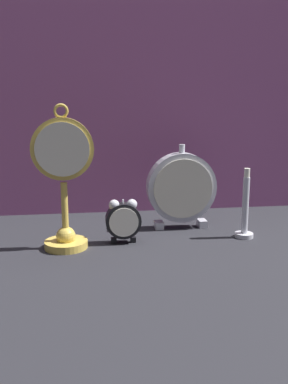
{
  "coord_description": "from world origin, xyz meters",
  "views": [
    {
      "loc": [
        -0.13,
        -0.85,
        0.3
      ],
      "look_at": [
        0.0,
        0.08,
        0.11
      ],
      "focal_mm": 40.0,
      "sensor_mm": 36.0,
      "label": 1
    }
  ],
  "objects_px": {
    "mantel_clock_silver": "(181,188)",
    "brass_candlestick": "(245,214)",
    "pocket_watch_on_stand": "(64,185)",
    "alarm_clock_twin_bell": "(123,219)"
  },
  "relations": [
    {
      "from": "pocket_watch_on_stand",
      "to": "alarm_clock_twin_bell",
      "type": "xyz_separation_m",
      "value": [
        0.12,
        0.02,
        -0.08
      ]
    },
    {
      "from": "mantel_clock_silver",
      "to": "brass_candlestick",
      "type": "bearing_deg",
      "value": -36.36
    },
    {
      "from": "mantel_clock_silver",
      "to": "alarm_clock_twin_bell",
      "type": "bearing_deg",
      "value": -147.98
    },
    {
      "from": "brass_candlestick",
      "to": "mantel_clock_silver",
      "type": "bearing_deg",
      "value": 143.64
    },
    {
      "from": "alarm_clock_twin_bell",
      "to": "mantel_clock_silver",
      "type": "bearing_deg",
      "value": 32.02
    },
    {
      "from": "pocket_watch_on_stand",
      "to": "alarm_clock_twin_bell",
      "type": "distance_m",
      "value": 0.15
    },
    {
      "from": "brass_candlestick",
      "to": "alarm_clock_twin_bell",
      "type": "bearing_deg",
      "value": -179.87
    },
    {
      "from": "mantel_clock_silver",
      "to": "brass_candlestick",
      "type": "height_order",
      "value": "mantel_clock_silver"
    },
    {
      "from": "mantel_clock_silver",
      "to": "pocket_watch_on_stand",
      "type": "bearing_deg",
      "value": -157.97
    },
    {
      "from": "pocket_watch_on_stand",
      "to": "brass_candlestick",
      "type": "relative_size",
      "value": 1.89
    }
  ]
}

